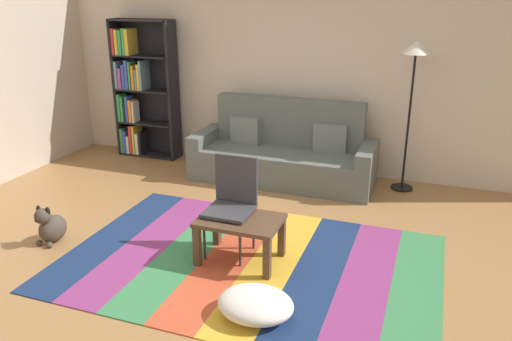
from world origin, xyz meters
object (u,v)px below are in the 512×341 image
(pouf, at_px, (256,304))
(standing_lamp, at_px, (414,67))
(couch, at_px, (284,154))
(tv_remote, at_px, (230,219))
(folding_chair, at_px, (233,197))
(coffee_table, at_px, (240,227))
(dog, at_px, (51,226))
(bookshelf, at_px, (139,91))

(pouf, bearing_deg, standing_lamp, 75.07)
(couch, relative_size, tv_remote, 15.07)
(couch, bearing_deg, folding_chair, -86.89)
(pouf, distance_m, folding_chair, 1.12)
(coffee_table, relative_size, dog, 1.81)
(tv_remote, height_order, folding_chair, folding_chair)
(bookshelf, bearing_deg, folding_chair, -43.65)
(dog, xyz_separation_m, tv_remote, (1.76, 0.22, 0.27))
(coffee_table, distance_m, standing_lamp, 2.81)
(standing_lamp, bearing_deg, couch, -172.88)
(dog, height_order, tv_remote, tv_remote)
(bookshelf, bearing_deg, tv_remote, -45.56)
(dog, relative_size, standing_lamp, 0.23)
(coffee_table, distance_m, folding_chair, 0.28)
(standing_lamp, relative_size, folding_chair, 1.95)
(bookshelf, distance_m, dog, 2.84)
(couch, relative_size, dog, 5.69)
(couch, distance_m, tv_remote, 2.16)
(coffee_table, bearing_deg, standing_lamp, 62.00)
(coffee_table, bearing_deg, dog, -171.40)
(bookshelf, height_order, standing_lamp, bookshelf)
(couch, xyz_separation_m, tv_remote, (0.16, -2.15, 0.09))
(bookshelf, xyz_separation_m, pouf, (2.87, -3.11, -0.83))
(pouf, bearing_deg, bookshelf, 132.72)
(dog, bearing_deg, coffee_table, 8.60)
(pouf, relative_size, tv_remote, 3.83)
(dog, distance_m, folding_chair, 1.80)
(standing_lamp, relative_size, tv_remote, 11.67)
(coffee_table, bearing_deg, couch, 96.46)
(standing_lamp, xyz_separation_m, tv_remote, (-1.28, -2.33, -1.04))
(dog, relative_size, folding_chair, 0.44)
(pouf, relative_size, folding_chair, 0.64)
(dog, bearing_deg, pouf, -11.37)
(standing_lamp, bearing_deg, dog, -140.02)
(standing_lamp, bearing_deg, bookshelf, 178.41)
(folding_chair, bearing_deg, tv_remote, -63.14)
(coffee_table, xyz_separation_m, folding_chair, (-0.13, 0.16, 0.20))
(couch, distance_m, standing_lamp, 1.84)
(tv_remote, bearing_deg, folding_chair, 115.37)
(pouf, xyz_separation_m, dog, (-2.24, 0.45, 0.05))
(tv_remote, bearing_deg, couch, 104.50)
(standing_lamp, bearing_deg, pouf, -104.93)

